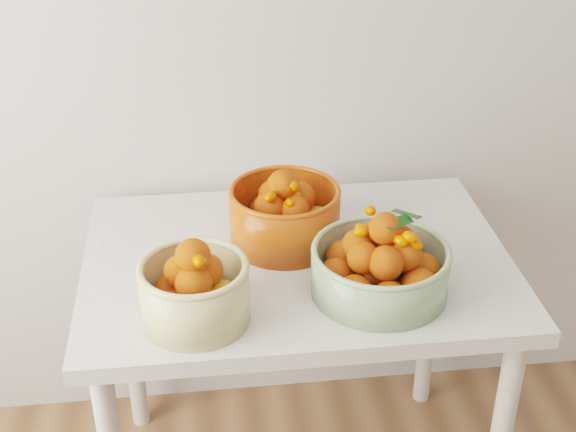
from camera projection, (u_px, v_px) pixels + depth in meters
name	position (u px, v px, depth m)	size (l,w,h in m)	color
table	(297.00, 290.00, 1.93)	(1.00, 0.70, 0.75)	silver
bowl_cream	(194.00, 290.00, 1.64)	(0.26, 0.26, 0.20)	#D5C382
bowl_green	(381.00, 266.00, 1.73)	(0.36, 0.36, 0.19)	#8DAA7B
bowl_orange	(285.00, 214.00, 1.91)	(0.29, 0.29, 0.19)	#C23B0D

